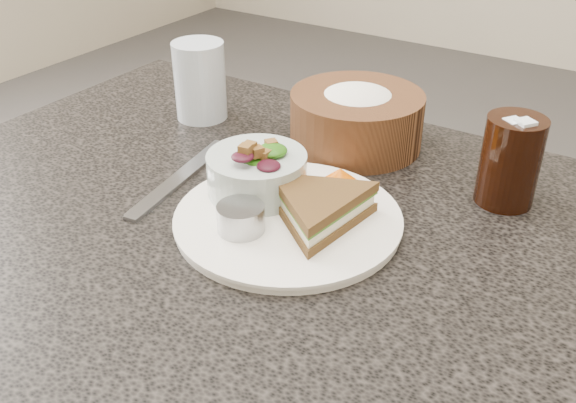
# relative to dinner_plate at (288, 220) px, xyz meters

# --- Properties ---
(dinner_plate) EXTENTS (0.26, 0.26, 0.01)m
(dinner_plate) POSITION_rel_dinner_plate_xyz_m (0.00, 0.00, 0.00)
(dinner_plate) COLOR white
(dinner_plate) RESTS_ON dining_table
(sandwich) EXTENTS (0.20, 0.20, 0.04)m
(sandwich) POSITION_rel_dinner_plate_xyz_m (0.04, 0.01, 0.03)
(sandwich) COLOR #493215
(sandwich) RESTS_ON dinner_plate
(salad_bowl) EXTENTS (0.13, 0.13, 0.07)m
(salad_bowl) POSITION_rel_dinner_plate_xyz_m (-0.06, 0.03, 0.04)
(salad_bowl) COLOR #ADBDB6
(salad_bowl) RESTS_ON dinner_plate
(dressing_ramekin) EXTENTS (0.06, 0.06, 0.03)m
(dressing_ramekin) POSITION_rel_dinner_plate_xyz_m (-0.03, -0.05, 0.02)
(dressing_ramekin) COLOR #97989B
(dressing_ramekin) RESTS_ON dinner_plate
(orange_wedge) EXTENTS (0.09, 0.09, 0.03)m
(orange_wedge) POSITION_rel_dinner_plate_xyz_m (0.02, 0.08, 0.02)
(orange_wedge) COLOR #FF6400
(orange_wedge) RESTS_ON dinner_plate
(fork) EXTENTS (0.04, 0.19, 0.01)m
(fork) POSITION_rel_dinner_plate_xyz_m (-0.17, -0.00, -0.00)
(fork) COLOR #9D9FA5
(fork) RESTS_ON dining_table
(knife) EXTENTS (0.05, 0.22, 0.00)m
(knife) POSITION_rel_dinner_plate_xyz_m (-0.18, 0.02, -0.00)
(knife) COLOR #9D9FA3
(knife) RESTS_ON dining_table
(bread_basket) EXTENTS (0.20, 0.20, 0.10)m
(bread_basket) POSITION_rel_dinner_plate_xyz_m (-0.03, 0.22, 0.05)
(bread_basket) COLOR brown
(bread_basket) RESTS_ON dining_table
(cola_glass) EXTENTS (0.07, 0.07, 0.12)m
(cola_glass) POSITION_rel_dinner_plate_xyz_m (0.19, 0.18, 0.05)
(cola_glass) COLOR black
(cola_glass) RESTS_ON dining_table
(water_glass) EXTENTS (0.09, 0.09, 0.12)m
(water_glass) POSITION_rel_dinner_plate_xyz_m (-0.27, 0.18, 0.05)
(water_glass) COLOR silver
(water_glass) RESTS_ON dining_table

